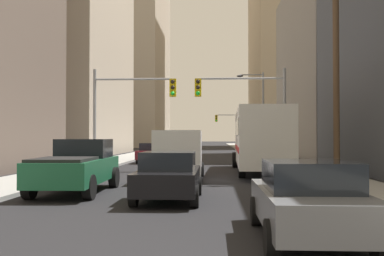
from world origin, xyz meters
The scene contains 15 objects.
sidewalk_left centered at (-6.62, 50.00, 0.07)m, with size 3.28×160.00×0.15m, color #9E9E99.
sidewalk_right centered at (6.62, 50.00, 0.07)m, with size 3.28×160.00×0.15m, color #9E9E99.
city_bus centered at (4.01, 22.77, 1.93)m, with size 2.89×11.58×3.40m.
pickup_truck_green centered at (-3.38, 13.62, 0.93)m, with size 2.20×5.46×1.90m.
cargo_van_white centered at (-0.10, 18.51, 1.29)m, with size 2.16×5.25×2.26m.
sedan_grey centered at (3.29, 6.60, 0.77)m, with size 1.95×4.21×1.52m.
sedan_black centered at (0.09, 11.72, 0.77)m, with size 1.95×4.20×1.52m.
sedan_maroon centered at (-3.25, 31.75, 0.77)m, with size 1.95×4.25×1.52m.
traffic_signal_near_left centered at (-3.43, 23.91, 4.10)m, with size 4.94×0.44×6.00m.
traffic_signal_near_right centered at (3.27, 23.91, 4.11)m, with size 5.30×0.44×6.00m.
traffic_signal_far_right centered at (3.86, 66.61, 4.05)m, with size 4.02×0.44×6.00m.
utility_pole_right centered at (6.95, 18.03, 5.66)m, with size 2.20×0.28×10.76m.
street_lamp_right centered at (5.32, 35.97, 4.53)m, with size 2.33×0.32×7.50m.
building_left_mid_office centered at (-19.64, 48.24, 14.08)m, with size 19.86×21.87×28.16m, color #B7A893.
building_right_mid_block centered at (17.28, 44.35, 9.21)m, with size 15.52×22.15×18.42m, color gray.
Camera 1 is at (1.50, -2.03, 1.97)m, focal length 41.59 mm.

